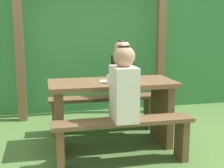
% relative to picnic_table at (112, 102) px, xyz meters
% --- Properties ---
extents(ground_plane, '(12.00, 12.00, 0.00)m').
position_rel_picnic_table_xyz_m(ground_plane, '(0.00, 0.00, -0.51)').
color(ground_plane, '#4C7135').
extents(hedge_backdrop, '(6.40, 0.61, 2.06)m').
position_rel_picnic_table_xyz_m(hedge_backdrop, '(0.00, 1.85, 0.52)').
color(hedge_backdrop, '#317138').
rests_on(hedge_backdrop, ground_plane).
extents(pergola_post_left, '(0.12, 0.12, 1.91)m').
position_rel_picnic_table_xyz_m(pergola_post_left, '(-1.05, 1.24, 0.44)').
color(pergola_post_left, brown).
rests_on(pergola_post_left, ground_plane).
extents(pergola_post_right, '(0.12, 0.12, 1.91)m').
position_rel_picnic_table_xyz_m(pergola_post_right, '(1.05, 1.24, 0.44)').
color(pergola_post_right, brown).
rests_on(pergola_post_right, ground_plane).
extents(picnic_table, '(1.40, 0.64, 0.75)m').
position_rel_picnic_table_xyz_m(picnic_table, '(0.00, 0.00, 0.00)').
color(picnic_table, brown).
rests_on(picnic_table, ground_plane).
extents(bench_near, '(1.40, 0.24, 0.46)m').
position_rel_picnic_table_xyz_m(bench_near, '(0.00, -0.51, -0.18)').
color(bench_near, brown).
rests_on(bench_near, ground_plane).
extents(bench_far, '(1.40, 0.24, 0.46)m').
position_rel_picnic_table_xyz_m(bench_far, '(0.00, 0.51, -0.18)').
color(bench_far, brown).
rests_on(bench_far, ground_plane).
extents(person_white_shirt, '(0.25, 0.35, 0.72)m').
position_rel_picnic_table_xyz_m(person_white_shirt, '(-0.00, -0.51, 0.28)').
color(person_white_shirt, silver).
rests_on(person_white_shirt, bench_near).
extents(person_black_coat, '(0.25, 0.35, 0.72)m').
position_rel_picnic_table_xyz_m(person_black_coat, '(0.25, 0.51, 0.28)').
color(person_black_coat, black).
rests_on(person_black_coat, bench_far).
extents(drinking_glass, '(0.06, 0.06, 0.09)m').
position_rel_picnic_table_xyz_m(drinking_glass, '(-0.05, -0.13, 0.29)').
color(drinking_glass, silver).
rests_on(drinking_glass, picnic_table).
extents(bottle_left, '(0.06, 0.06, 0.26)m').
position_rel_picnic_table_xyz_m(bottle_left, '(0.12, -0.12, 0.35)').
color(bottle_left, silver).
rests_on(bottle_left, picnic_table).
extents(cell_phone, '(0.11, 0.16, 0.01)m').
position_rel_picnic_table_xyz_m(cell_phone, '(-0.10, -0.00, 0.25)').
color(cell_phone, silver).
rests_on(cell_phone, picnic_table).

